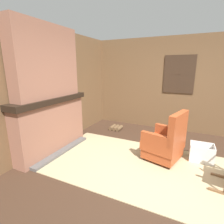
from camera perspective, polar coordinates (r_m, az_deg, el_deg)
ground_plane at (r=3.26m, az=16.52°, el=-20.04°), size 14.00×14.00×0.00m
wood_panel_wall_left at (r=4.00m, az=-21.85°, el=6.35°), size 0.06×5.74×2.65m
wood_panel_wall_back at (r=5.32m, az=22.07°, el=8.18°), size 5.74×0.09×2.65m
fireplace_hearth at (r=4.01m, az=-18.85°, el=-4.07°), size 0.54×1.88×1.21m
chimney_breast at (r=3.83m, az=-20.63°, el=15.07°), size 0.29×1.57×1.43m
area_rug at (r=3.51m, az=8.73°, el=-16.75°), size 3.66×2.01×0.01m
armchair at (r=3.65m, az=17.05°, el=-9.67°), size 0.81×0.83×1.01m
firewood_stack at (r=5.26m, az=1.28°, el=-5.16°), size 0.34×0.32×0.11m
laundry_basket at (r=3.97m, az=27.21°, el=-11.72°), size 0.45×0.35×0.34m
oil_lamp_vase at (r=3.52m, az=-26.52°, el=4.59°), size 0.13×0.13×0.28m
storage_case at (r=4.02m, az=-18.26°, el=5.77°), size 0.14×0.25×0.11m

